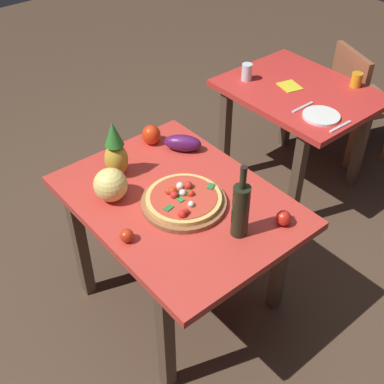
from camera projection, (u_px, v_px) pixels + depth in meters
ground_plane at (180, 296)px, 2.87m from camera, size 10.00×10.00×0.00m
display_table at (178, 214)px, 2.45m from camera, size 1.13×0.84×0.74m
background_table at (297, 105)px, 3.29m from camera, size 0.95×0.75×0.74m
dining_chair at (358, 98)px, 3.64m from camera, size 0.52×0.52×0.85m
pizza_board at (184, 203)px, 2.35m from camera, size 0.40×0.40×0.02m
pizza at (183, 198)px, 2.33m from camera, size 0.36×0.36×0.06m
wine_bottle at (241, 209)px, 2.13m from camera, size 0.08×0.08×0.36m
pineapple_left at (115, 152)px, 2.45m from camera, size 0.12×0.12×0.30m
melon at (111, 185)px, 2.34m from camera, size 0.16×0.16×0.16m
bell_pepper at (151, 135)px, 2.72m from camera, size 0.10×0.10×0.11m
eggplant at (183, 143)px, 2.67m from camera, size 0.21×0.20×0.09m
tomato_beside_pepper at (283, 218)px, 2.24m from camera, size 0.07×0.07×0.07m
tomato_by_bottle at (127, 236)px, 2.16m from camera, size 0.06×0.06×0.06m
drinking_glass_juice at (356, 80)px, 3.21m from camera, size 0.07×0.07×0.09m
drinking_glass_water at (247, 72)px, 3.27m from camera, size 0.07×0.07×0.11m
dinner_plate at (321, 116)px, 2.95m from camera, size 0.22×0.22×0.02m
fork_utensil at (303, 107)px, 3.03m from camera, size 0.02×0.18×0.01m
knife_utensil at (340, 126)px, 2.87m from camera, size 0.02×0.18×0.01m
napkin_folded at (290, 86)px, 3.24m from camera, size 0.17×0.15×0.01m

